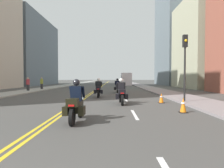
% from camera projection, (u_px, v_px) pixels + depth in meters
% --- Properties ---
extents(ground_plane, '(264.00, 264.00, 0.00)m').
position_uv_depth(ground_plane, '(104.00, 85.00, 48.87)').
color(ground_plane, '#444341').
extents(sidewalk_left, '(2.95, 144.00, 0.12)m').
position_uv_depth(sidewalk_left, '(71.00, 84.00, 48.93)').
color(sidewalk_left, '#999991').
rests_on(sidewalk_left, ground).
extents(sidewalk_right, '(2.95, 144.00, 0.12)m').
position_uv_depth(sidewalk_right, '(137.00, 84.00, 48.81)').
color(sidewalk_right, gray).
rests_on(sidewalk_right, ground).
extents(centreline_yellow_inner, '(0.12, 132.00, 0.01)m').
position_uv_depth(centreline_yellow_inner, '(103.00, 85.00, 48.87)').
color(centreline_yellow_inner, yellow).
rests_on(centreline_yellow_inner, ground).
extents(centreline_yellow_outer, '(0.12, 132.00, 0.01)m').
position_uv_depth(centreline_yellow_outer, '(104.00, 85.00, 48.87)').
color(centreline_yellow_outer, yellow).
rests_on(centreline_yellow_outer, ground).
extents(lane_dashes_white, '(0.14, 56.40, 0.01)m').
position_uv_depth(lane_dashes_white, '(120.00, 89.00, 29.86)').
color(lane_dashes_white, silver).
rests_on(lane_dashes_white, ground).
extents(building_right_1, '(7.38, 12.07, 14.63)m').
position_uv_depth(building_right_1, '(204.00, 44.00, 32.59)').
color(building_right_1, '#ABAB8B').
rests_on(building_right_1, ground).
extents(building_left_2, '(9.19, 21.08, 15.98)m').
position_uv_depth(building_left_2, '(27.00, 52.00, 47.06)').
color(building_left_2, slate).
rests_on(building_left_2, ground).
extents(building_right_2, '(7.04, 14.56, 23.59)m').
position_uv_depth(building_right_2, '(175.00, 36.00, 47.21)').
color(building_right_2, slate).
rests_on(building_right_2, ground).
extents(motorcycle_0, '(0.77, 2.11, 1.62)m').
position_uv_depth(motorcycle_0, '(76.00, 105.00, 7.32)').
color(motorcycle_0, black).
rests_on(motorcycle_0, ground).
extents(motorcycle_1, '(0.78, 2.32, 1.65)m').
position_uv_depth(motorcycle_1, '(121.00, 94.00, 12.42)').
color(motorcycle_1, black).
rests_on(motorcycle_1, ground).
extents(motorcycle_2, '(0.77, 2.19, 1.66)m').
position_uv_depth(motorcycle_2, '(99.00, 89.00, 16.80)').
color(motorcycle_2, black).
rests_on(motorcycle_2, ground).
extents(motorcycle_3, '(0.76, 2.14, 1.63)m').
position_uv_depth(motorcycle_3, '(117.00, 87.00, 21.89)').
color(motorcycle_3, black).
rests_on(motorcycle_3, ground).
extents(traffic_cone_0, '(0.38, 0.38, 0.67)m').
position_uv_depth(traffic_cone_0, '(161.00, 98.00, 12.98)').
color(traffic_cone_0, black).
rests_on(traffic_cone_0, ground).
extents(traffic_cone_1, '(0.37, 0.37, 0.73)m').
position_uv_depth(traffic_cone_1, '(183.00, 105.00, 9.33)').
color(traffic_cone_1, black).
rests_on(traffic_cone_1, ground).
extents(traffic_light_near, '(0.28, 0.38, 4.51)m').
position_uv_depth(traffic_light_near, '(185.00, 56.00, 12.89)').
color(traffic_light_near, black).
rests_on(traffic_light_near, ground).
extents(pedestrian_0, '(0.42, 0.35, 1.78)m').
position_uv_depth(pedestrian_0, '(42.00, 83.00, 27.59)').
color(pedestrian_0, '#27282B').
rests_on(pedestrian_0, ground).
extents(pedestrian_1, '(0.40, 0.31, 1.76)m').
position_uv_depth(pedestrian_1, '(28.00, 84.00, 24.16)').
color(pedestrian_1, '#2B2A2D').
rests_on(pedestrian_1, ground).
extents(parked_truck, '(2.20, 6.50, 2.80)m').
position_uv_depth(parked_truck, '(126.00, 80.00, 45.21)').
color(parked_truck, beige).
rests_on(parked_truck, ground).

